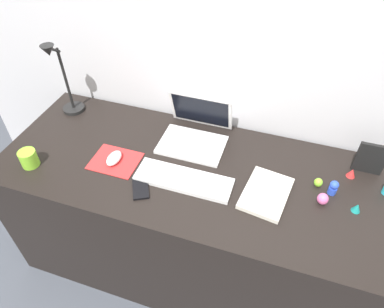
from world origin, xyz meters
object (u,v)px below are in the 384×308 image
(coffee_mug, at_px, (29,158))
(toy_figurine_lime, at_px, (318,182))
(toy_figurine_teal, at_px, (357,208))
(desk_lamp, at_px, (63,81))
(laptop, at_px, (196,129))
(toy_figurine_pink, at_px, (323,199))
(cell_phone, at_px, (140,187))
(keyboard, at_px, (184,180))
(picture_frame, at_px, (371,159))
(mouse, at_px, (114,158))
(toy_figurine_blue, at_px, (333,187))
(notebook_pad, at_px, (266,193))
(toy_figurine_red, at_px, (352,173))

(coffee_mug, xyz_separation_m, toy_figurine_lime, (1.21, 0.27, -0.02))
(toy_figurine_teal, bearing_deg, desk_lamp, 171.63)
(laptop, distance_m, toy_figurine_teal, 0.75)
(toy_figurine_teal, height_order, toy_figurine_pink, toy_figurine_pink)
(cell_phone, distance_m, toy_figurine_pink, 0.73)
(keyboard, height_order, picture_frame, picture_frame)
(mouse, relative_size, toy_figurine_blue, 1.45)
(notebook_pad, xyz_separation_m, picture_frame, (0.39, 0.27, 0.06))
(coffee_mug, bearing_deg, toy_figurine_lime, 12.70)
(notebook_pad, xyz_separation_m, toy_figurine_pink, (0.22, 0.03, 0.01))
(toy_figurine_blue, bearing_deg, picture_frame, 52.52)
(keyboard, height_order, toy_figurine_red, toy_figurine_red)
(toy_figurine_blue, bearing_deg, toy_figurine_teal, -34.86)
(toy_figurine_teal, relative_size, toy_figurine_pink, 0.78)
(desk_lamp, bearing_deg, toy_figurine_blue, -6.17)
(mouse, height_order, toy_figurine_lime, same)
(toy_figurine_red, bearing_deg, coffee_mug, -164.46)
(toy_figurine_red, bearing_deg, cell_phone, -157.31)
(mouse, height_order, toy_figurine_teal, same)
(cell_phone, bearing_deg, toy_figurine_red, -5.10)
(toy_figurine_red, bearing_deg, toy_figurine_blue, -120.98)
(coffee_mug, xyz_separation_m, toy_figurine_blue, (1.26, 0.25, -0.00))
(laptop, height_order, toy_figurine_pink, laptop)
(picture_frame, relative_size, coffee_mug, 1.97)
(toy_figurine_teal, bearing_deg, toy_figurine_red, 95.76)
(picture_frame, bearing_deg, mouse, -164.68)
(mouse, relative_size, desk_lamp, 0.25)
(keyboard, height_order, desk_lamp, desk_lamp)
(toy_figurine_teal, bearing_deg, toy_figurine_lime, 149.62)
(desk_lamp, bearing_deg, toy_figurine_red, -0.76)
(desk_lamp, xyz_separation_m, notebook_pad, (1.06, -0.24, -0.18))
(toy_figurine_red, bearing_deg, toy_figurine_pink, -120.05)
(laptop, distance_m, cell_phone, 0.40)
(keyboard, bearing_deg, coffee_mug, -170.01)
(mouse, xyz_separation_m, toy_figurine_teal, (1.02, 0.05, -0.00))
(toy_figurine_lime, xyz_separation_m, toy_figurine_red, (0.13, 0.10, 0.00))
(mouse, height_order, picture_frame, picture_frame)
(keyboard, bearing_deg, toy_figurine_blue, 12.45)
(keyboard, distance_m, toy_figurine_pink, 0.56)
(keyboard, xyz_separation_m, toy_figurine_red, (0.67, 0.25, 0.01))
(coffee_mug, relative_size, toy_figurine_blue, 1.15)
(mouse, height_order, cell_phone, mouse)
(desk_lamp, bearing_deg, toy_figurine_lime, -5.40)
(toy_figurine_blue, relative_size, toy_figurine_lime, 1.71)
(mouse, bearing_deg, notebook_pad, 1.77)
(mouse, relative_size, coffee_mug, 1.26)
(coffee_mug, distance_m, toy_figurine_red, 1.39)
(toy_figurine_pink, bearing_deg, picture_frame, 54.85)
(laptop, bearing_deg, desk_lamp, -179.07)
(toy_figurine_lime, distance_m, toy_figurine_red, 0.16)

